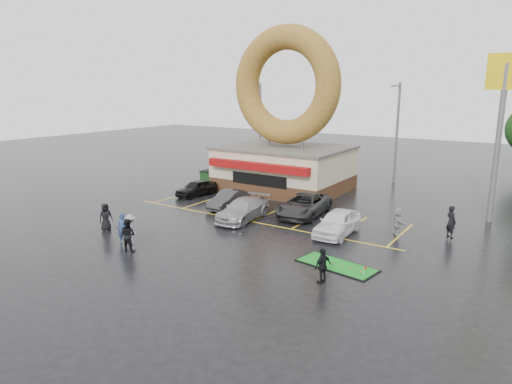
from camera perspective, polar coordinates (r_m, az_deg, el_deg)
The scene contains 19 objects.
ground at distance 27.24m, azimuth -4.69°, elevation -5.40°, with size 120.00×120.00×0.00m, color black.
donut_shop at distance 38.54m, azimuth 3.61°, elevation 6.83°, with size 10.20×8.70×13.50m.
shell_sign at distance 32.46m, azimuth 28.41°, elevation 9.34°, with size 2.20×0.36×10.60m.
streetlight_left at distance 48.05m, azimuth 0.47°, elevation 8.44°, with size 0.40×2.21×9.00m.
streetlight_mid at distance 43.10m, azimuth 17.19°, elevation 7.35°, with size 0.40×2.21×9.00m.
car_black at distance 37.08m, azimuth -7.47°, elevation 0.50°, with size 1.49×3.70×1.26m, color black.
car_dgrey at distance 33.03m, azimuth -3.44°, elevation -0.95°, with size 1.35×3.87×1.27m, color #2E2E31.
car_silver at distance 30.12m, azimuth -1.64°, elevation -2.18°, with size 1.96×4.82×1.40m, color #9D9DA2.
car_grey at distance 31.22m, azimuth 6.03°, elevation -1.62°, with size 2.46×5.34×1.48m, color #29292B.
car_white at distance 27.46m, azimuth 10.14°, elevation -3.79°, with size 1.75×4.36×1.49m, color white.
person_blue at distance 26.57m, azimuth -16.31°, elevation -4.40°, with size 0.64×0.42×1.75m, color navy.
person_blackjkt at distance 25.33m, azimuth -15.73°, elevation -5.16°, with size 0.87×0.67×1.78m, color black.
person_hoodie at distance 26.39m, azimuth -15.38°, elevation -4.52°, with size 1.09×0.63×1.69m, color gray.
person_bystander at distance 29.25m, azimuth -18.28°, elevation -2.98°, with size 0.84×0.54×1.71m, color black.
person_cameraman at distance 20.72m, azimuth 8.34°, elevation -9.12°, with size 0.96×0.40×1.64m, color black.
person_walker_near at distance 28.23m, azimuth 17.31°, elevation -3.56°, with size 1.52×0.48×1.64m, color #959497.
person_walker_far at distance 28.82m, azimuth 23.20°, elevation -3.43°, with size 0.69×0.46×1.90m, color black.
dumpster at distance 40.52m, azimuth -5.49°, elevation 1.64°, with size 1.80×1.20×1.30m, color #173E1A.
putting_green at distance 23.00m, azimuth 10.06°, elevation -9.01°, with size 4.16×2.30×0.50m.
Camera 1 is at (16.02, -20.30, 8.55)m, focal length 32.00 mm.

